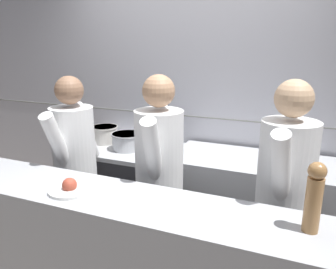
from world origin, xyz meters
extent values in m
cube|color=silver|center=(0.00, 1.41, 1.30)|extent=(8.00, 0.06, 2.60)
cube|color=gray|center=(0.00, 1.38, 1.15)|extent=(8.00, 0.00, 0.01)
cube|color=#38383D|center=(-0.50, 1.01, 0.41)|extent=(0.94, 0.70, 0.83)
cube|color=#B7BABF|center=(-0.50, 1.01, 0.85)|extent=(0.96, 0.71, 0.04)
cube|color=#B7BABF|center=(-0.50, 0.68, 0.48)|extent=(0.85, 0.03, 0.10)
cube|color=#B7BABF|center=(0.72, 1.01, 0.46)|extent=(1.39, 0.65, 0.91)
cube|color=black|center=(0.72, 0.71, 0.05)|extent=(1.37, 0.04, 0.10)
cylinder|color=beige|center=(-0.79, 1.07, 0.95)|extent=(0.25, 0.25, 0.17)
cylinder|color=beige|center=(-0.79, 1.07, 1.03)|extent=(0.27, 0.27, 0.01)
cylinder|color=#B7BABF|center=(-0.47, 0.96, 0.95)|extent=(0.28, 0.28, 0.16)
cylinder|color=#B7BABF|center=(-0.47, 0.96, 1.02)|extent=(0.30, 0.30, 0.01)
cylinder|color=#2D2D33|center=(-0.20, 1.05, 0.98)|extent=(0.29, 0.29, 0.23)
cylinder|color=#2D2D33|center=(-0.20, 1.05, 1.09)|extent=(0.30, 0.30, 0.01)
cube|color=#B7BABF|center=(1.00, 0.88, 0.91)|extent=(0.22, 0.14, 0.01)
cube|color=black|center=(0.85, 0.96, 0.92)|extent=(0.11, 0.07, 0.02)
cylinder|color=white|center=(-0.17, -0.26, 1.03)|extent=(0.25, 0.25, 0.02)
sphere|color=#B24733|center=(-0.17, -0.26, 1.06)|extent=(0.09, 0.09, 0.09)
cylinder|color=#AD7A47|center=(1.13, -0.18, 1.16)|extent=(0.07, 0.07, 0.26)
sphere|color=#AD7A47|center=(1.13, -0.18, 1.32)|extent=(0.08, 0.08, 0.08)
cube|color=black|center=(-0.58, 0.31, 0.38)|extent=(0.30, 0.21, 0.76)
cylinder|color=white|center=(-0.58, 0.31, 1.08)|extent=(0.37, 0.37, 0.63)
sphere|color=#8C664C|center=(-0.58, 0.31, 1.52)|extent=(0.22, 0.22, 0.22)
cylinder|color=white|center=(-0.60, 0.51, 1.15)|extent=(0.13, 0.33, 0.53)
cylinder|color=white|center=(-0.56, 0.12, 1.15)|extent=(0.13, 0.33, 0.53)
cube|color=black|center=(0.15, 0.31, 0.39)|extent=(0.32, 0.24, 0.78)
cylinder|color=white|center=(0.15, 0.31, 1.10)|extent=(0.40, 0.40, 0.64)
sphere|color=tan|center=(0.15, 0.31, 1.55)|extent=(0.22, 0.22, 0.22)
cylinder|color=white|center=(0.11, 0.51, 1.18)|extent=(0.17, 0.34, 0.54)
cylinder|color=white|center=(0.19, 0.12, 1.18)|extent=(0.17, 0.34, 0.54)
cylinder|color=white|center=(0.99, 0.31, 1.10)|extent=(0.38, 0.38, 0.64)
sphere|color=#D8AD84|center=(0.99, 0.31, 1.56)|extent=(0.22, 0.22, 0.22)
cylinder|color=white|center=(1.01, 0.51, 1.18)|extent=(0.14, 0.33, 0.54)
cylinder|color=white|center=(0.97, 0.11, 1.18)|extent=(0.14, 0.33, 0.54)
camera|label=1|loc=(1.03, -1.66, 1.87)|focal=35.00mm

